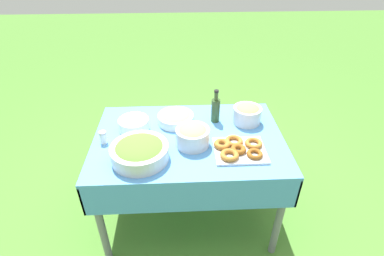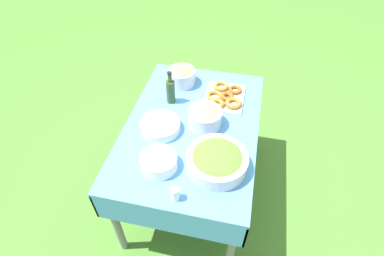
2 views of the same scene
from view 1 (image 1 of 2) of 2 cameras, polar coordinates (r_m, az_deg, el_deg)
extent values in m
plane|color=#477A2D|center=(2.57, -0.55, -15.80)|extent=(14.00, 14.00, 0.00)
cube|color=#4C8CD1|center=(2.06, -0.66, -2.02)|extent=(1.29, 0.87, 0.02)
cube|color=#4C8CD1|center=(2.48, -1.04, 1.54)|extent=(1.29, 0.01, 0.22)
cube|color=#4C8CD1|center=(1.81, -0.08, -13.20)|extent=(1.29, 0.01, 0.22)
cube|color=#4C8CD1|center=(2.24, 15.99, -3.99)|extent=(0.01, 0.87, 0.22)
cube|color=#4C8CD1|center=(2.21, -17.55, -4.97)|extent=(0.01, 0.87, 0.22)
cylinder|color=slate|center=(2.67, 11.78, -3.55)|extent=(0.05, 0.05, 0.75)
cylinder|color=slate|center=(2.64, -13.79, -4.28)|extent=(0.05, 0.05, 0.75)
cylinder|color=slate|center=(2.14, 16.34, -15.85)|extent=(0.05, 0.05, 0.75)
cylinder|color=slate|center=(2.11, -17.00, -17.00)|extent=(0.05, 0.05, 0.75)
cylinder|color=silver|center=(1.86, -9.91, -4.65)|extent=(0.36, 0.36, 0.09)
ellipsoid|color=#51892D|center=(1.84, -10.00, -3.85)|extent=(0.31, 0.31, 0.07)
cylinder|color=silver|center=(2.19, -3.13, 1.80)|extent=(0.26, 0.26, 0.06)
ellipsoid|color=tan|center=(2.18, -3.14, 2.25)|extent=(0.23, 0.23, 0.06)
cube|color=silver|center=(1.94, 9.08, -4.25)|extent=(0.33, 0.28, 0.02)
torus|color=brown|center=(1.91, 8.82, -4.03)|extent=(0.12, 0.12, 0.03)
torus|color=brown|center=(1.90, 11.86, -4.86)|extent=(0.12, 0.12, 0.03)
torus|color=#A36628|center=(1.98, 11.66, -2.87)|extent=(0.15, 0.15, 0.03)
torus|color=#A36628|center=(1.94, 5.74, -3.09)|extent=(0.15, 0.15, 0.03)
torus|color=#A36628|center=(1.98, 7.99, -2.46)|extent=(0.17, 0.17, 0.03)
torus|color=#A36628|center=(1.86, 7.15, -5.15)|extent=(0.16, 0.16, 0.03)
cylinder|color=white|center=(2.16, -10.88, -0.14)|extent=(0.21, 0.21, 0.01)
cylinder|color=white|center=(2.15, -10.91, 0.12)|extent=(0.21, 0.21, 0.01)
cylinder|color=white|center=(2.15, -10.94, 0.39)|extent=(0.21, 0.21, 0.01)
cylinder|color=white|center=(2.14, -10.98, 0.65)|extent=(0.21, 0.21, 0.01)
cylinder|color=white|center=(2.13, -11.01, 0.92)|extent=(0.21, 0.21, 0.01)
cylinder|color=white|center=(2.13, -11.05, 1.20)|extent=(0.21, 0.21, 0.01)
cylinder|color=white|center=(2.12, -11.08, 1.47)|extent=(0.21, 0.21, 0.01)
cylinder|color=#2D4723|center=(2.18, 4.50, 3.33)|extent=(0.06, 0.06, 0.18)
cylinder|color=#2D4723|center=(2.12, 4.64, 6.08)|extent=(0.03, 0.03, 0.06)
cylinder|color=black|center=(2.11, 4.69, 7.00)|extent=(0.03, 0.03, 0.02)
cylinder|color=silver|center=(1.95, 0.13, -1.72)|extent=(0.22, 0.22, 0.12)
ellipsoid|color=tan|center=(1.92, 0.13, -0.62)|extent=(0.19, 0.19, 0.07)
cylinder|color=silver|center=(2.22, 10.41, 2.47)|extent=(0.20, 0.20, 0.12)
ellipsoid|color=#ADCC59|center=(2.19, 10.53, 3.47)|extent=(0.18, 0.18, 0.07)
cylinder|color=white|center=(2.06, -16.52, -1.85)|extent=(0.05, 0.05, 0.07)
cylinder|color=silver|center=(2.04, -16.71, -0.86)|extent=(0.05, 0.05, 0.01)
camera|label=2|loc=(1.91, -55.57, 28.06)|focal=28.00mm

